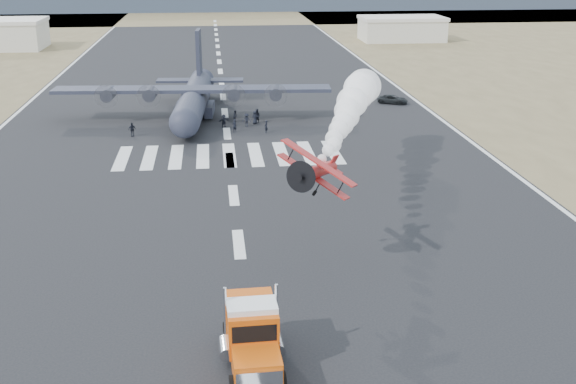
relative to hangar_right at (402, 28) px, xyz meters
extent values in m
cube|color=brown|center=(-46.00, 80.00, -3.01)|extent=(500.00, 80.00, 0.00)
cube|color=#B7B2A2|center=(0.00, 0.00, -0.41)|extent=(20.00, 12.00, 5.20)
cube|color=beige|center=(0.00, 0.00, 2.49)|extent=(20.50, 12.50, 0.80)
cube|color=black|center=(-45.98, -142.79, -2.40)|extent=(1.49, 7.57, 0.28)
cube|color=#C7530B|center=(-45.86, -146.11, -1.51)|extent=(2.64, 2.75, 1.44)
cube|color=silver|center=(-45.81, -147.50, -1.62)|extent=(2.44, 0.25, 1.22)
cube|color=#C7530B|center=(-45.93, -144.12, -0.57)|extent=(2.84, 2.09, 2.44)
cube|color=black|center=(-45.90, -145.06, -0.18)|extent=(2.44, 0.22, 1.00)
cube|color=white|center=(-45.95, -143.79, 0.70)|extent=(2.83, 1.87, 0.55)
cube|color=#C7530B|center=(-46.01, -142.13, -0.90)|extent=(2.85, 2.31, 2.88)
cylinder|color=black|center=(-44.57, -146.51, -2.40)|extent=(0.49, 1.23, 1.22)
cylinder|color=black|center=(-47.29, -141.95, -2.40)|extent=(0.49, 1.23, 1.22)
cylinder|color=black|center=(-44.74, -141.86, -2.40)|extent=(0.49, 1.23, 1.22)
cylinder|color=black|center=(-47.33, -140.85, -2.40)|extent=(0.49, 1.23, 1.22)
cylinder|color=black|center=(-44.78, -140.76, -2.40)|extent=(0.49, 1.23, 1.22)
cylinder|color=#A32D0A|center=(-40.37, -130.46, 4.30)|extent=(2.37, 5.09, 0.91)
sphere|color=black|center=(-40.31, -130.27, 4.66)|extent=(0.71, 0.71, 0.71)
cylinder|color=black|center=(-41.09, -132.77, 4.30)|extent=(1.14, 0.88, 1.01)
cylinder|color=black|center=(-41.20, -133.11, 4.30)|extent=(2.13, 0.69, 2.22)
cube|color=#A32D0A|center=(-40.49, -130.85, 3.95)|extent=(5.55, 2.60, 2.71)
cube|color=#A32D0A|center=(-40.58, -131.14, 5.16)|extent=(5.73, 2.65, 2.80)
cube|color=#A32D0A|center=(-39.68, -128.25, 4.81)|extent=(0.37, 0.90, 1.01)
cube|color=#A32D0A|center=(-39.68, -128.25, 4.30)|extent=(2.14, 1.27, 0.08)
cylinder|color=black|center=(-41.38, -130.99, 3.09)|extent=(0.25, 0.46, 0.44)
cylinder|color=black|center=(-39.84, -131.47, 3.09)|extent=(0.25, 0.46, 0.44)
sphere|color=white|center=(-39.62, -128.05, 4.30)|extent=(0.71, 0.71, 0.71)
sphere|color=white|center=(-38.90, -125.74, 4.33)|extent=(0.98, 0.98, 0.98)
sphere|color=white|center=(-38.18, -123.43, 4.36)|extent=(1.24, 1.24, 1.24)
sphere|color=white|center=(-37.46, -121.12, 4.39)|extent=(1.51, 1.51, 1.51)
sphere|color=white|center=(-36.74, -118.81, 4.42)|extent=(1.78, 1.78, 1.78)
sphere|color=white|center=(-36.02, -116.50, 4.46)|extent=(2.05, 2.05, 2.05)
sphere|color=white|center=(-35.30, -114.19, 4.49)|extent=(2.32, 2.32, 2.32)
sphere|color=white|center=(-34.58, -111.87, 4.52)|extent=(2.59, 2.59, 2.59)
sphere|color=white|center=(-33.86, -109.56, 4.55)|extent=(2.86, 2.86, 2.86)
sphere|color=white|center=(-33.14, -107.25, 4.58)|extent=(3.13, 3.13, 3.13)
sphere|color=white|center=(-32.42, -104.94, 4.61)|extent=(3.40, 3.40, 3.40)
sphere|color=white|center=(-31.70, -102.63, 4.64)|extent=(3.67, 3.67, 3.67)
sphere|color=white|center=(-30.98, -100.32, 4.67)|extent=(3.93, 3.93, 3.93)
cylinder|color=#1F212F|center=(-50.25, -80.83, -0.58)|extent=(5.53, 26.36, 3.74)
sphere|color=#1F212F|center=(-51.16, -93.88, -0.58)|extent=(3.74, 3.74, 3.74)
cone|color=#1F212F|center=(-49.35, -67.78, -0.58)|extent=(4.11, 5.85, 3.74)
cube|color=#1F212F|center=(-50.32, -81.76, 1.20)|extent=(37.56, 6.49, 0.47)
cylinder|color=#1F212F|center=(-61.54, -81.45, 0.73)|extent=(1.92, 3.66, 1.68)
cylinder|color=#3F3F44|center=(-61.67, -83.32, 0.73)|extent=(3.17, 0.27, 3.18)
cylinder|color=#1F212F|center=(-55.94, -81.84, 0.73)|extent=(1.92, 3.66, 1.68)
cylinder|color=#3F3F44|center=(-56.07, -83.70, 0.73)|extent=(3.17, 0.27, 3.18)
cylinder|color=#1F212F|center=(-44.76, -82.61, 0.73)|extent=(1.92, 3.66, 1.68)
cylinder|color=#3F3F44|center=(-44.89, -84.47, 0.73)|extent=(3.17, 0.27, 3.18)
cylinder|color=#1F212F|center=(-39.17, -83.00, 0.73)|extent=(1.92, 3.66, 1.68)
cylinder|color=#3F3F44|center=(-39.29, -84.86, 0.73)|extent=(3.17, 0.27, 3.18)
cube|color=#1F212F|center=(-49.48, -69.64, 4.09)|extent=(0.85, 4.23, 7.47)
cube|color=#1F212F|center=(-49.45, -69.17, 0.17)|extent=(13.24, 3.70, 0.33)
cube|color=#1F212F|center=(-52.24, -79.75, -1.98)|extent=(1.50, 5.67, 1.49)
cylinder|color=black|center=(-52.24, -79.75, -2.50)|extent=(0.54, 1.06, 1.03)
cube|color=#1F212F|center=(-48.14, -80.04, -1.98)|extent=(1.50, 5.67, 1.49)
cylinder|color=black|center=(-48.14, -80.04, -2.50)|extent=(0.54, 1.06, 1.03)
cylinder|color=black|center=(-50.96, -91.08, -2.59)|extent=(0.43, 0.86, 0.84)
imported|color=black|center=(-20.59, -74.19, -2.38)|extent=(4.96, 3.85, 1.25)
imported|color=black|center=(-45.01, -89.35, -2.17)|extent=(0.78, 0.73, 1.68)
imported|color=black|center=(-44.67, -83.68, -2.21)|extent=(0.80, 0.91, 1.59)
imported|color=black|center=(-43.32, -86.53, -2.13)|extent=(1.19, 0.65, 1.75)
imported|color=black|center=(-57.82, -90.11, -2.14)|extent=(1.15, 0.95, 1.75)
imported|color=black|center=(-42.15, -85.15, -2.12)|extent=(1.01, 0.84, 1.78)
imported|color=black|center=(-46.30, -86.66, -2.14)|extent=(1.69, 1.11, 1.74)
imported|color=black|center=(-41.01, -90.03, -2.21)|extent=(0.69, 0.74, 1.60)
imported|color=black|center=(-41.80, -84.64, -2.07)|extent=(1.05, 1.05, 1.89)
camera|label=1|loc=(-47.74, -179.39, 19.67)|focal=45.00mm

